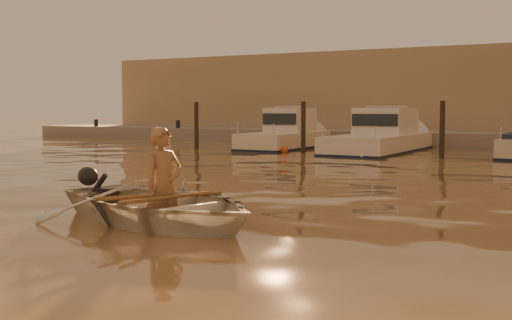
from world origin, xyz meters
The scene contains 16 objects.
ground_plane centered at (0.00, 0.00, 0.00)m, with size 160.00×160.00×0.00m, color brown.
dinghy centered at (-0.98, -1.05, 0.29)m, with size 2.80×3.92×0.81m, color silver.
person centered at (-0.88, -1.07, 0.58)m, with size 0.64×0.42×1.76m, color #99714C.
outboard_motor centered at (-2.42, -0.63, 0.28)m, with size 0.90×0.40×0.70m, color black, non-canonical shape.
oar_port centered at (-0.74, -1.12, 0.42)m, with size 0.06×0.06×2.10m, color brown.
oar_starboard centered at (-0.93, -1.06, 0.42)m, with size 0.06×0.06×2.10m, color brown.
moored_boat_1 centered at (-7.42, 16.00, 0.62)m, with size 2.06×6.19×1.75m, color beige, non-canonical shape.
moored_boat_2 centered at (-3.15, 16.00, 0.62)m, with size 2.43×8.09×1.75m, color silver, non-canonical shape.
piling_0 centered at (-10.50, 13.80, 0.90)m, with size 0.18×0.18×2.20m, color #2D2319.
piling_1 centered at (-5.50, 13.80, 0.90)m, with size 0.18×0.18×2.20m, color #2D2319.
piling_2 centered at (-0.20, 13.80, 0.90)m, with size 0.18×0.18×2.20m, color #2D2319.
fender_a centered at (-11.11, 12.57, 0.10)m, with size 0.30×0.30×0.30m, color silver.
fender_b centered at (-6.29, 13.71, 0.10)m, with size 0.30×0.30×0.30m, color #E5501A.
fender_c centered at (-2.59, 12.48, 0.10)m, with size 0.30×0.30×0.30m, color silver.
quay centered at (0.00, 21.50, 0.15)m, with size 52.00×4.00×1.00m, color gray.
waterfront_building centered at (0.00, 27.00, 2.40)m, with size 46.00×7.00×4.80m, color #9E8466.
Camera 1 is at (5.00, -8.75, 1.75)m, focal length 45.00 mm.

